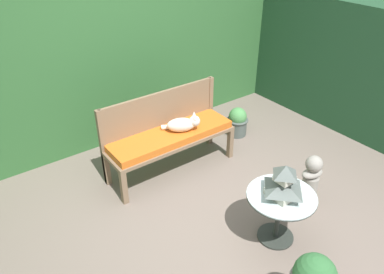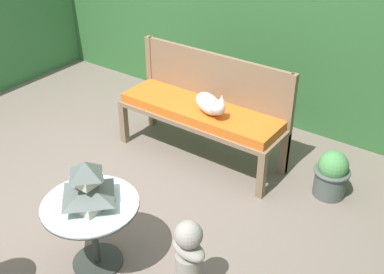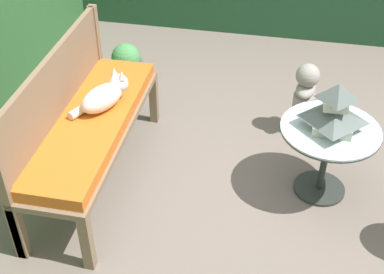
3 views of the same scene
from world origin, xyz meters
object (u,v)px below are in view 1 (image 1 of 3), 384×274
Objects in this scene: garden_bust at (311,179)px; potted_plant_path_edge at (237,122)px; pagoda_birdhouse at (284,183)px; garden_bench at (171,138)px; cat at (183,124)px; patio_table at (280,205)px.

potted_plant_path_edge is at bearing 87.56° from garden_bust.
pagoda_birdhouse is 1.97m from potted_plant_path_edge.
cat is (0.13, -0.05, 0.17)m from garden_bench.
cat is at bearing 91.95° from pagoda_birdhouse.
pagoda_birdhouse is at bearing -61.23° from cat.
cat is at bearing 129.14° from garden_bust.
potted_plant_path_edge is (0.34, 1.49, -0.10)m from garden_bust.
garden_bench is 1.59m from garden_bust.
pagoda_birdhouse is at bearing -121.18° from potted_plant_path_edge.
pagoda_birdhouse is (0.05, -1.44, 0.05)m from cat.
potted_plant_path_edge is at bearing 58.82° from patio_table.
pagoda_birdhouse reaches higher than patio_table.
patio_table reaches higher than potted_plant_path_edge.
patio_table is 1.95× the size of pagoda_birdhouse.
pagoda_birdhouse reaches higher than garden_bench.
garden_bench is 2.45× the size of patio_table.
patio_table is (0.18, -1.49, -0.03)m from garden_bench.
pagoda_birdhouse is (0.18, -1.49, 0.22)m from garden_bench.
patio_table is 1.56× the size of potted_plant_path_edge.
pagoda_birdhouse is (-0.00, -0.00, 0.25)m from patio_table.
pagoda_birdhouse is 0.80× the size of potted_plant_path_edge.
cat is 1.46m from patio_table.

